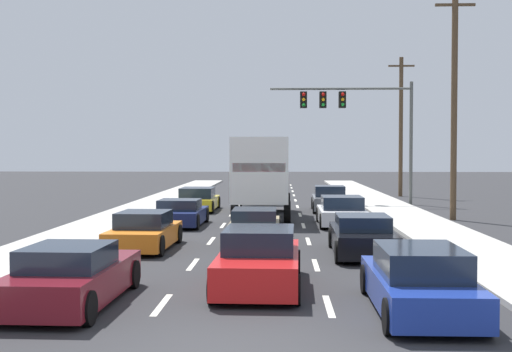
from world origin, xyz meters
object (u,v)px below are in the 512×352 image
car_orange (144,232)px  car_gray (330,200)px  car_maroon (72,277)px  utility_pole_mid (454,103)px  car_black (362,237)px  car_white (342,212)px  car_blue (419,282)px  car_tan (255,226)px  car_red (259,261)px  utility_pole_far (401,125)px  car_yellow (198,200)px  box_truck (263,173)px  car_navy (180,214)px  traffic_signal_mast (347,109)px

car_orange → car_gray: size_ratio=1.03×
car_maroon → utility_pole_mid: (12.15, 17.74, 4.75)m
car_gray → car_black: bearing=-90.4°
car_white → car_blue: car_blue is taller
car_tan → car_red: size_ratio=0.95×
car_red → car_orange: bearing=122.5°
car_red → utility_pole_far: bearing=74.7°
car_orange → utility_pole_far: size_ratio=0.43×
car_tan → utility_pole_mid: size_ratio=0.42×
car_red → car_black: 5.88m
car_tan → car_white: bearing=55.9°
car_white → utility_pole_far: utility_pole_far is taller
car_yellow → car_tan: car_yellow is taller
box_truck → car_blue: (3.51, -18.82, -1.54)m
box_truck → utility_pole_far: bearing=59.8°
car_blue → utility_pole_far: utility_pole_far is taller
car_white → car_black: bearing=-90.8°
car_tan → utility_pole_mid: (8.79, 7.72, 4.80)m
car_navy → car_white: size_ratio=1.01×
box_truck → utility_pole_far: size_ratio=0.94×
car_tan → utility_pole_mid: bearing=41.3°
utility_pole_mid → car_orange: bearing=-141.4°
car_navy → car_yellow: bearing=91.2°
car_gray → car_blue: bearing=-89.8°
car_black → traffic_signal_mast: size_ratio=0.52×
car_yellow → car_maroon: bearing=-89.7°
car_orange → car_gray: 15.85m
car_orange → car_black: 6.91m
car_navy → car_maroon: bearing=-90.2°
car_white → car_black: car_white is taller
car_tan → car_white: car_white is taller
car_navy → car_maroon: size_ratio=0.90×
car_orange → car_white: car_white is taller
utility_pole_mid → car_blue: bearing=-106.0°
car_yellow → traffic_signal_mast: (8.29, 4.55, 5.06)m
car_red → traffic_signal_mast: (4.42, 24.87, 5.01)m
car_white → car_tan: bearing=-124.1°
car_gray → utility_pole_far: utility_pole_far is taller
car_red → car_gray: car_red is taller
car_gray → utility_pole_mid: 8.40m
traffic_signal_mast → utility_pole_far: utility_pole_far is taller
car_black → utility_pole_mid: (5.42, 10.78, 4.76)m
car_gray → box_truck: bearing=-131.8°
car_navy → car_blue: car_blue is taller
car_navy → car_maroon: 14.81m
traffic_signal_mast → utility_pole_mid: size_ratio=0.81×
car_red → car_black: car_red is taller
car_orange → traffic_signal_mast: size_ratio=0.50×
car_orange → car_blue: 10.96m
car_red → utility_pole_far: utility_pole_far is taller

